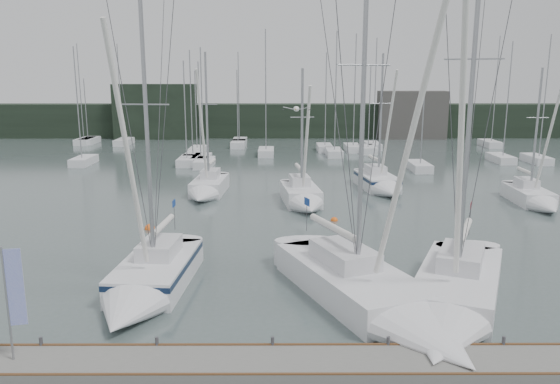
{
  "coord_description": "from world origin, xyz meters",
  "views": [
    {
      "loc": [
        -1.79,
        -21.34,
        9.6
      ],
      "look_at": [
        -1.72,
        5.0,
        3.84
      ],
      "focal_mm": 35.0,
      "sensor_mm": 36.0,
      "label": 1
    }
  ],
  "objects_px": {
    "dock_banner": "(13,294)",
    "buoy_b": "(334,221)",
    "sailboat_mid_b": "(206,189)",
    "sailboat_near_right": "(452,305)",
    "sailboat_mid_c": "(304,199)",
    "sailboat_near_left": "(146,285)",
    "buoy_c": "(150,229)",
    "sailboat_near_center": "(384,305)",
    "sailboat_mid_d": "(382,184)",
    "sailboat_mid_e": "(535,200)"
  },
  "relations": [
    {
      "from": "dock_banner",
      "to": "buoy_b",
      "type": "bearing_deg",
      "value": 44.04
    },
    {
      "from": "sailboat_mid_b",
      "to": "dock_banner",
      "type": "bearing_deg",
      "value": -92.58
    },
    {
      "from": "sailboat_near_right",
      "to": "buoy_b",
      "type": "height_order",
      "value": "sailboat_near_right"
    },
    {
      "from": "sailboat_mid_c",
      "to": "sailboat_near_right",
      "type": "bearing_deg",
      "value": -81.85
    },
    {
      "from": "sailboat_near_left",
      "to": "buoy_c",
      "type": "bearing_deg",
      "value": 106.43
    },
    {
      "from": "sailboat_near_center",
      "to": "sailboat_mid_d",
      "type": "bearing_deg",
      "value": 56.77
    },
    {
      "from": "sailboat_near_right",
      "to": "sailboat_mid_c",
      "type": "distance_m",
      "value": 19.34
    },
    {
      "from": "buoy_b",
      "to": "buoy_c",
      "type": "relative_size",
      "value": 0.74
    },
    {
      "from": "sailboat_near_center",
      "to": "dock_banner",
      "type": "height_order",
      "value": "sailboat_near_center"
    },
    {
      "from": "sailboat_near_center",
      "to": "sailboat_mid_c",
      "type": "relative_size",
      "value": 1.58
    },
    {
      "from": "sailboat_mid_d",
      "to": "sailboat_mid_e",
      "type": "height_order",
      "value": "sailboat_mid_d"
    },
    {
      "from": "sailboat_mid_c",
      "to": "buoy_c",
      "type": "relative_size",
      "value": 16.48
    },
    {
      "from": "sailboat_mid_b",
      "to": "buoy_b",
      "type": "relative_size",
      "value": 24.9
    },
    {
      "from": "buoy_b",
      "to": "sailboat_near_left",
      "type": "bearing_deg",
      "value": -126.62
    },
    {
      "from": "sailboat_near_left",
      "to": "buoy_c",
      "type": "relative_size",
      "value": 21.56
    },
    {
      "from": "sailboat_mid_d",
      "to": "buoy_c",
      "type": "relative_size",
      "value": 18.44
    },
    {
      "from": "sailboat_mid_b",
      "to": "sailboat_mid_e",
      "type": "relative_size",
      "value": 1.12
    },
    {
      "from": "buoy_b",
      "to": "dock_banner",
      "type": "distance_m",
      "value": 22.43
    },
    {
      "from": "dock_banner",
      "to": "sailboat_near_left",
      "type": "bearing_deg",
      "value": 52.14
    },
    {
      "from": "sailboat_near_left",
      "to": "sailboat_mid_e",
      "type": "bearing_deg",
      "value": 38.22
    },
    {
      "from": "buoy_c",
      "to": "dock_banner",
      "type": "height_order",
      "value": "dock_banner"
    },
    {
      "from": "sailboat_near_left",
      "to": "dock_banner",
      "type": "height_order",
      "value": "sailboat_near_left"
    },
    {
      "from": "sailboat_near_right",
      "to": "sailboat_mid_d",
      "type": "xyz_separation_m",
      "value": [
        1.65,
        23.89,
        -0.01
      ]
    },
    {
      "from": "sailboat_near_center",
      "to": "sailboat_near_right",
      "type": "height_order",
      "value": "sailboat_near_right"
    },
    {
      "from": "sailboat_near_center",
      "to": "sailboat_near_right",
      "type": "distance_m",
      "value": 2.69
    },
    {
      "from": "sailboat_near_center",
      "to": "buoy_b",
      "type": "height_order",
      "value": "sailboat_near_center"
    },
    {
      "from": "sailboat_near_center",
      "to": "sailboat_mid_d",
      "type": "distance_m",
      "value": 24.27
    },
    {
      "from": "sailboat_mid_d",
      "to": "sailboat_near_center",
      "type": "bearing_deg",
      "value": -108.08
    },
    {
      "from": "sailboat_near_right",
      "to": "sailboat_mid_b",
      "type": "distance_m",
      "value": 25.46
    },
    {
      "from": "sailboat_mid_c",
      "to": "dock_banner",
      "type": "distance_m",
      "value": 24.82
    },
    {
      "from": "buoy_c",
      "to": "dock_banner",
      "type": "relative_size",
      "value": 0.17
    },
    {
      "from": "sailboat_near_left",
      "to": "sailboat_near_right",
      "type": "distance_m",
      "value": 12.82
    },
    {
      "from": "sailboat_near_right",
      "to": "dock_banner",
      "type": "xyz_separation_m",
      "value": [
        -15.41,
        -3.79,
        2.09
      ]
    },
    {
      "from": "sailboat_mid_b",
      "to": "buoy_c",
      "type": "xyz_separation_m",
      "value": [
        -2.38,
        -9.27,
        -0.56
      ]
    },
    {
      "from": "sailboat_mid_b",
      "to": "sailboat_mid_c",
      "type": "distance_m",
      "value": 8.3
    },
    {
      "from": "sailboat_mid_b",
      "to": "dock_banner",
      "type": "xyz_separation_m",
      "value": [
        -2.81,
        -25.91,
        2.13
      ]
    },
    {
      "from": "sailboat_near_right",
      "to": "sailboat_mid_e",
      "type": "distance_m",
      "value": 22.21
    },
    {
      "from": "sailboat_mid_b",
      "to": "sailboat_mid_e",
      "type": "distance_m",
      "value": 24.81
    },
    {
      "from": "sailboat_near_center",
      "to": "buoy_c",
      "type": "height_order",
      "value": "sailboat_near_center"
    },
    {
      "from": "sailboat_mid_c",
      "to": "sailboat_mid_e",
      "type": "xyz_separation_m",
      "value": [
        17.02,
        0.03,
        -0.07
      ]
    },
    {
      "from": "sailboat_mid_c",
      "to": "sailboat_mid_b",
      "type": "bearing_deg",
      "value": 148.49
    },
    {
      "from": "sailboat_mid_b",
      "to": "buoy_c",
      "type": "relative_size",
      "value": 18.41
    },
    {
      "from": "sailboat_near_center",
      "to": "sailboat_mid_e",
      "type": "distance_m",
      "value": 23.75
    },
    {
      "from": "sailboat_near_left",
      "to": "dock_banner",
      "type": "bearing_deg",
      "value": -111.03
    },
    {
      "from": "sailboat_near_left",
      "to": "sailboat_near_center",
      "type": "distance_m",
      "value": 10.17
    },
    {
      "from": "sailboat_mid_b",
      "to": "buoy_b",
      "type": "xyz_separation_m",
      "value": [
        9.43,
        -7.3,
        -0.56
      ]
    },
    {
      "from": "sailboat_mid_d",
      "to": "buoy_c",
      "type": "distance_m",
      "value": 19.98
    },
    {
      "from": "sailboat_mid_e",
      "to": "sailboat_mid_d",
      "type": "bearing_deg",
      "value": 155.17
    },
    {
      "from": "sailboat_mid_c",
      "to": "buoy_b",
      "type": "height_order",
      "value": "sailboat_mid_c"
    },
    {
      "from": "sailboat_near_center",
      "to": "sailboat_mid_e",
      "type": "relative_size",
      "value": 1.58
    }
  ]
}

